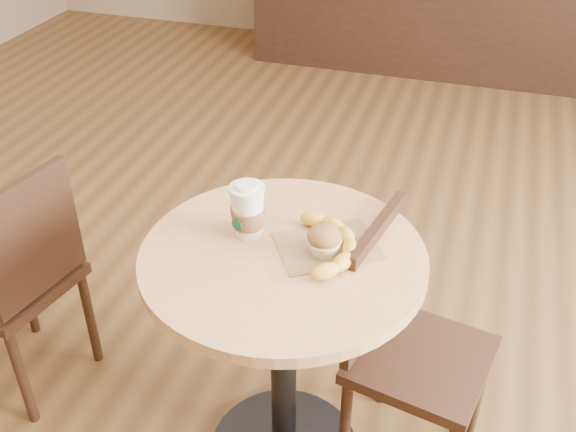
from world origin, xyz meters
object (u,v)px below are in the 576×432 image
at_px(cafe_table, 283,321).
at_px(banana, 326,245).
at_px(chair_right, 403,341).
at_px(coffee_cup, 248,212).
at_px(muffin, 324,240).
at_px(chair_left, 19,276).

height_order(cafe_table, banana, banana).
distance_m(chair_right, coffee_cup, 0.56).
xyz_separation_m(cafe_table, muffin, (0.09, 0.02, 0.26)).
bearing_deg(coffee_cup, muffin, 11.36).
distance_m(chair_left, coffee_cup, 0.84).
height_order(coffee_cup, muffin, coffee_cup).
xyz_separation_m(chair_left, muffin, (0.95, -0.02, 0.35)).
distance_m(cafe_table, chair_left, 0.86).
bearing_deg(chair_left, banana, 100.07).
xyz_separation_m(chair_left, chair_right, (1.15, 0.08, -0.01)).
bearing_deg(muffin, cafe_table, -165.34).
bearing_deg(banana, muffin, -142.13).
height_order(chair_left, coffee_cup, coffee_cup).
xyz_separation_m(chair_left, coffee_cup, (0.75, 0.01, 0.38)).
relative_size(cafe_table, chair_left, 0.94).
xyz_separation_m(cafe_table, banana, (0.10, 0.03, 0.24)).
distance_m(coffee_cup, muffin, 0.20).
relative_size(chair_left, chair_right, 1.01).
xyz_separation_m(chair_right, muffin, (-0.20, -0.10, 0.36)).
relative_size(chair_right, muffin, 9.38).
height_order(chair_right, coffee_cup, coffee_cup).
bearing_deg(cafe_table, chair_left, 177.09).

